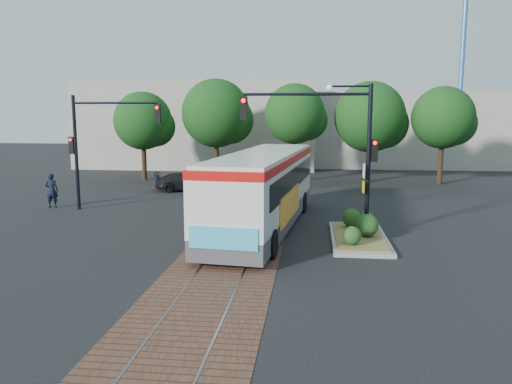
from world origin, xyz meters
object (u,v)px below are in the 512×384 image
signal_pole_main (338,136)px  parked_car (188,181)px  traffic_island (359,231)px  city_bus (264,186)px  officer (52,190)px  signal_pole_left (96,137)px

signal_pole_main → parked_car: size_ratio=1.39×
traffic_island → city_bus: bearing=158.7°
traffic_island → parked_car: bearing=130.6°
city_bus → officer: city_bus is taller
officer → parked_car: bearing=-140.1°
traffic_island → signal_pole_main: signal_pole_main is taller
signal_pole_main → traffic_island: bearing=-5.4°
signal_pole_main → parked_car: 15.33m
signal_pole_main → signal_pole_left: signal_pole_main is taller
signal_pole_main → officer: bearing=161.2°
traffic_island → signal_pole_left: signal_pole_left is taller
signal_pole_left → parked_car: signal_pole_left is taller
traffic_island → parked_car: size_ratio=1.21×
signal_pole_left → officer: size_ratio=3.20×
officer → city_bus: bearing=154.3°
city_bus → parked_car: 12.00m
signal_pole_left → signal_pole_main: bearing=-21.4°
city_bus → signal_pole_main: size_ratio=2.14×
city_bus → parked_car: (-6.09, 10.26, -1.26)m
signal_pole_main → signal_pole_left: size_ratio=1.00×
signal_pole_left → officer: 4.05m
city_bus → traffic_island: (4.05, -1.58, -1.55)m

